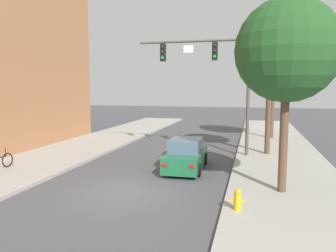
# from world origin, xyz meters

# --- Properties ---
(ground_plane) EXTENTS (120.00, 120.00, 0.00)m
(ground_plane) POSITION_xyz_m (0.00, 0.00, 0.00)
(ground_plane) COLOR #4C4C51
(sidewalk_right) EXTENTS (5.00, 60.00, 0.15)m
(sidewalk_right) POSITION_xyz_m (6.50, 0.00, 0.07)
(sidewalk_right) COLOR #A8A59E
(sidewalk_right) RESTS_ON ground
(traffic_signal_mast) EXTENTS (6.76, 0.38, 7.50)m
(traffic_signal_mast) POSITION_xyz_m (2.69, 8.06, 5.35)
(traffic_signal_mast) COLOR #514C47
(traffic_signal_mast) RESTS_ON sidewalk_right
(car_lead_green) EXTENTS (1.92, 4.28, 1.60)m
(car_lead_green) POSITION_xyz_m (1.65, 4.29, 0.72)
(car_lead_green) COLOR #1E663D
(car_lead_green) RESTS_ON ground
(fire_hydrant) EXTENTS (0.48, 0.24, 0.72)m
(fire_hydrant) POSITION_xyz_m (4.51, -1.24, 0.51)
(fire_hydrant) COLOR gold
(fire_hydrant) RESTS_ON sidewalk_right
(street_tree_nearest) EXTENTS (3.89, 3.89, 7.34)m
(street_tree_nearest) POSITION_xyz_m (6.08, 1.22, 5.52)
(street_tree_nearest) COLOR brown
(street_tree_nearest) RESTS_ON sidewalk_right
(street_tree_second) EXTENTS (3.24, 3.24, 7.51)m
(street_tree_second) POSITION_xyz_m (5.80, 8.81, 5.99)
(street_tree_second) COLOR brown
(street_tree_second) RESTS_ON sidewalk_right
(street_tree_third) EXTENTS (4.14, 4.14, 7.74)m
(street_tree_third) POSITION_xyz_m (6.38, 15.61, 5.80)
(street_tree_third) COLOR brown
(street_tree_third) RESTS_ON sidewalk_right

